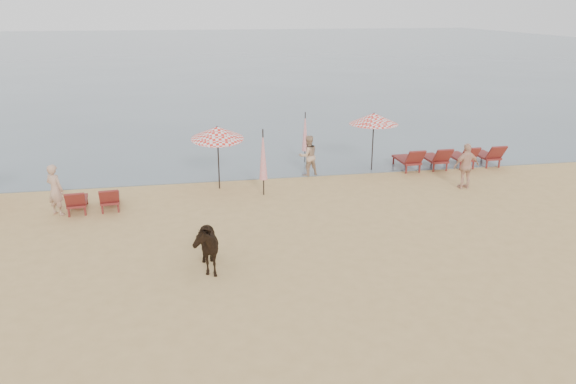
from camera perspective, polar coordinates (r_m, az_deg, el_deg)
name	(u,v)px	position (r m, az deg, el deg)	size (l,w,h in m)	color
ground	(327,302)	(13.59, 3.94, -11.06)	(120.00, 120.00, 0.00)	tan
sea	(200,49)	(91.72, -8.89, 14.15)	(160.00, 140.00, 0.06)	#51606B
lounger_cluster_left	(93,199)	(20.14, -19.17, -0.70)	(1.85, 1.79, 0.61)	maroon
lounger_cluster_right	(449,157)	(25.08, 16.07, 3.46)	(4.47, 2.00, 0.70)	maroon
umbrella_open_left_b	(217,133)	(21.08, -7.19, 5.99)	(1.97, 2.01, 2.51)	black
umbrella_open_right	(374,119)	(23.57, 8.72, 7.38)	(2.03, 2.03, 2.47)	black
umbrella_closed_left	(305,132)	(24.68, 1.75, 6.12)	(0.28, 0.28, 2.28)	black
umbrella_closed_right	(263,155)	(20.36, -2.54, 3.78)	(0.30, 0.30, 2.47)	black
cow	(203,244)	(14.98, -8.61, -5.27)	(0.77, 1.69, 1.42)	black
beachgoer_left	(55,190)	(20.09, -22.58, 0.21)	(0.64, 0.42, 1.74)	tan
beachgoer_right_a	(308,156)	(22.93, 2.06, 3.71)	(0.82, 0.64, 1.68)	tan
beachgoer_right_b	(466,166)	(22.32, 17.66, 2.53)	(1.03, 0.43, 1.76)	#D8A487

